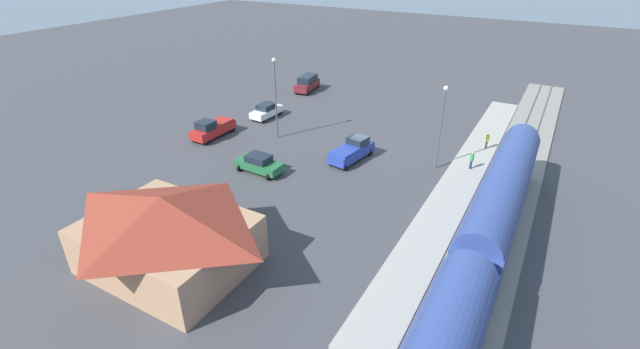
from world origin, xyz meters
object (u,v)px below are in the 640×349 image
Objects in this scene: pedestrian_on_platform at (487,140)px; light_pole_near_platform at (442,118)px; station_building at (166,231)px; sedan_green at (259,164)px; pedestrian_waiting_far at (472,159)px; pickup_blue at (352,150)px; passenger_train at (470,279)px; sedan_white at (267,111)px; light_pole_lot_center at (275,90)px; pickup_red at (212,128)px; suv_maroon at (307,83)px.

pedestrian_on_platform is 8.07m from light_pole_near_platform.
station_building is 14.05m from sedan_green.
pedestrian_waiting_far is 0.21× the size of light_pole_near_platform.
pickup_blue is at bearing 16.66° from light_pole_near_platform.
sedan_white is (28.77, -21.01, -1.98)m from passenger_train.
pedestrian_on_platform is at bearing -142.23° from pickup_blue.
light_pole_near_platform is 0.92× the size of light_pole_lot_center.
pedestrian_on_platform is (3.40, -24.05, -1.58)m from passenger_train.
station_building is 22.34m from light_pole_lot_center.
light_pole_near_platform is at bearing 61.63° from pedestrian_on_platform.
passenger_train reaches higher than sedan_white.
pedestrian_on_platform is 25.56m from sedan_white.
pedestrian_on_platform reaches higher than sedan_green.
sedan_white is (25.02, -2.36, -0.40)m from pedestrian_waiting_far.
pickup_red is (26.60, 5.56, -0.25)m from pedestrian_waiting_far.
pedestrian_waiting_far is 0.38× the size of sedan_green.
pedestrian_waiting_far reaches higher than sedan_green.
pickup_red reaches higher than pedestrian_waiting_far.
pedestrian_on_platform is at bearing -93.80° from pedestrian_waiting_far.
passenger_train is 3.59× the size of station_building.
light_pole_near_platform reaches higher than pedestrian_on_platform.
sedan_green is 25.69m from suv_maroon.
pickup_red is at bearing -23.34° from passenger_train.
light_pole_near_platform is (-7.69, -2.30, 4.00)m from pickup_blue.
passenger_train reaches higher than pedestrian_on_platform.
light_pole_lot_center reaches higher than passenger_train.
station_building reaches higher than pickup_red.
light_pole_lot_center reaches higher than pedestrian_waiting_far.
sedan_green is 0.84× the size of pickup_red.
sedan_white is at bearing -8.42° from light_pole_near_platform.
passenger_train is 4.89× the size of light_pole_near_platform.
light_pole_near_platform is (-23.25, 15.07, 3.88)m from suv_maroon.
passenger_train is 8.63× the size of sedan_green.
pedestrian_on_platform is 0.30× the size of pickup_blue.
suv_maroon is at bearing -70.00° from light_pole_lot_center.
pedestrian_waiting_far is 0.34× the size of suv_maroon.
sedan_green is (20.89, -8.83, -1.98)m from passenger_train.
suv_maroon is at bearing -83.86° from sedan_white.
pedestrian_on_platform is 23.19m from sedan_green.
light_pole_lot_center reaches higher than sedan_green.
pedestrian_waiting_far is at bearing -150.17° from sedan_green.
station_building is 6.40× the size of pedestrian_on_platform.
pedestrian_waiting_far is 29.87m from suv_maroon.
passenger_train reaches higher than station_building.
passenger_train is 8.61× the size of sedan_white.
pickup_red is at bearing 11.20° from light_pole_near_platform.
sedan_green is at bearing 41.03° from pedestrian_on_platform.
sedan_white is (7.88, -12.19, 0.00)m from sedan_green.
light_pole_near_platform is at bearing -175.92° from light_pole_lot_center.
light_pole_lot_center is at bearing -6.33° from pickup_blue.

